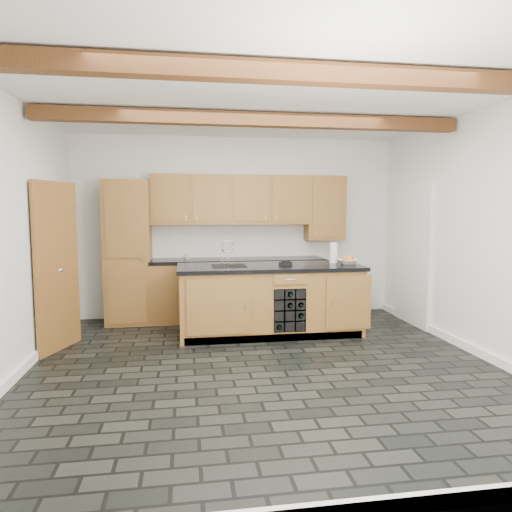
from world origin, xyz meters
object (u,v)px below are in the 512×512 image
Objects in this scene: kitchen_scale at (286,263)px; paper_towel at (334,253)px; fruit_bowl at (348,262)px; island at (270,299)px.

kitchen_scale is 0.75m from paper_towel.
fruit_bowl is at bearing 13.02° from kitchen_scale.
fruit_bowl is at bearing -2.13° from island.
kitchen_scale is at bearing -1.63° from island.
kitchen_scale is 0.70× the size of paper_towel.
island is 8.66× the size of paper_towel.
paper_towel is (0.72, 0.16, 0.12)m from kitchen_scale.
paper_towel reaches higher than kitchen_scale.
fruit_bowl is (1.07, -0.04, 0.50)m from island.
fruit_bowl is 0.26m from paper_towel.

